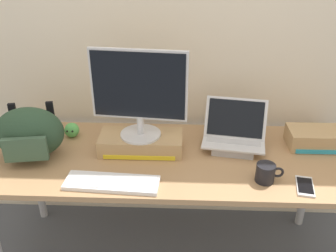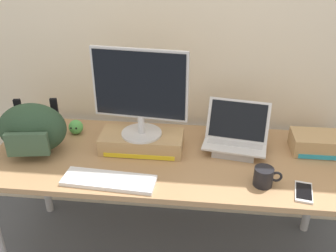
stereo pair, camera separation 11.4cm
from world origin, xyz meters
name	(u,v)px [view 1 (the left image)]	position (x,y,z in m)	size (l,w,h in m)	color
ground_plane	(168,252)	(0.00, 0.00, 0.00)	(20.00, 20.00, 0.00)	#515660
back_wall	(171,25)	(0.00, 0.46, 1.30)	(7.00, 0.10, 2.60)	beige
desk	(168,166)	(0.00, 0.00, 0.65)	(1.89, 0.73, 0.72)	#A87F56
toner_box_yellow	(141,143)	(-0.15, 0.05, 0.76)	(0.44, 0.21, 0.09)	tan
desktop_monitor	(139,93)	(-0.15, 0.05, 1.06)	(0.50, 0.22, 0.47)	silver
open_laptop	(234,139)	(0.36, 0.10, 0.77)	(0.36, 0.28, 0.26)	#ADADB2
external_keyboard	(112,183)	(-0.25, -0.26, 0.73)	(0.45, 0.17, 0.02)	white
messenger_backpack	(29,133)	(-0.72, -0.03, 0.86)	(0.38, 0.29, 0.28)	#28422D
coffee_mug	(266,173)	(0.48, -0.20, 0.76)	(0.13, 0.09, 0.09)	black
cell_phone	(305,186)	(0.65, -0.25, 0.72)	(0.10, 0.17, 0.01)	silver
plush_toy	(72,130)	(-0.57, 0.19, 0.76)	(0.08, 0.08, 0.08)	#56B256
toner_box_cyan	(317,138)	(0.82, 0.13, 0.77)	(0.32, 0.18, 0.10)	tan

